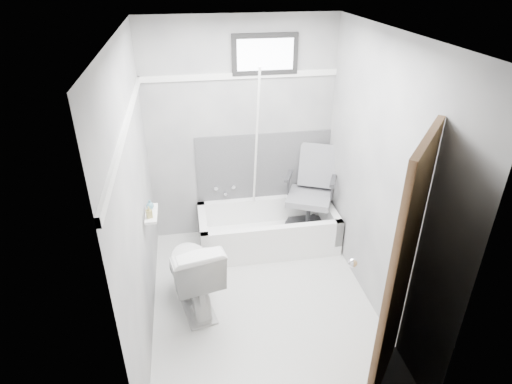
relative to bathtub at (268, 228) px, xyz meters
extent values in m
plane|color=silver|center=(-0.23, -0.93, -0.21)|extent=(2.60, 2.60, 0.00)
plane|color=silver|center=(-0.23, -0.93, 2.19)|extent=(2.60, 2.60, 0.00)
cube|color=slate|center=(-0.23, 0.37, 0.99)|extent=(2.00, 0.02, 2.40)
cube|color=slate|center=(-0.23, -2.23, 0.99)|extent=(2.00, 0.02, 2.40)
cube|color=slate|center=(-1.23, -0.93, 0.99)|extent=(0.02, 2.60, 2.40)
cube|color=slate|center=(0.77, -0.93, 0.99)|extent=(0.02, 2.60, 2.40)
imported|color=white|center=(-0.85, -0.84, 0.18)|extent=(0.59, 0.86, 0.77)
cube|color=#4C4C4F|center=(0.02, 0.36, 0.59)|extent=(1.50, 0.02, 0.78)
cube|color=white|center=(-0.23, 0.36, 1.61)|extent=(2.00, 0.02, 0.06)
cube|color=white|center=(-1.22, -0.93, 1.61)|extent=(0.02, 2.60, 0.06)
cylinder|color=white|center=(-0.11, 0.13, 0.84)|extent=(0.02, 0.46, 1.91)
cube|color=white|center=(-1.16, -0.63, 0.69)|extent=(0.10, 0.32, 0.02)
imported|color=#988C4C|center=(-1.17, -0.71, 0.76)|extent=(0.06, 0.06, 0.10)
imported|color=teal|center=(-1.17, -0.57, 0.75)|extent=(0.08, 0.08, 0.09)
camera|label=1|loc=(-0.80, -3.91, 2.63)|focal=30.00mm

